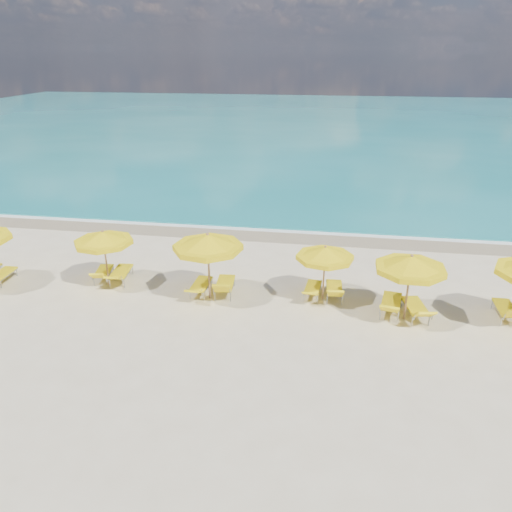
# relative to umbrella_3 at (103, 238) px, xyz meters

# --- Properties ---
(ground_plane) EXTENTS (120.00, 120.00, 0.00)m
(ground_plane) POSITION_rel_umbrella_3_xyz_m (5.80, -0.49, -1.96)
(ground_plane) COLOR beige
(ocean) EXTENTS (120.00, 80.00, 0.30)m
(ocean) POSITION_rel_umbrella_3_xyz_m (5.80, 47.51, -1.96)
(ocean) COLOR #15787B
(ocean) RESTS_ON ground
(wet_sand_band) EXTENTS (120.00, 2.60, 0.01)m
(wet_sand_band) POSITION_rel_umbrella_3_xyz_m (5.80, 6.91, -1.96)
(wet_sand_band) COLOR tan
(wet_sand_band) RESTS_ON ground
(foam_line) EXTENTS (120.00, 1.20, 0.03)m
(foam_line) POSITION_rel_umbrella_3_xyz_m (5.80, 7.71, -1.96)
(foam_line) COLOR white
(foam_line) RESTS_ON ground
(whitecap_near) EXTENTS (14.00, 0.36, 0.05)m
(whitecap_near) POSITION_rel_umbrella_3_xyz_m (-0.20, 16.51, -1.96)
(whitecap_near) COLOR white
(whitecap_near) RESTS_ON ground
(whitecap_far) EXTENTS (18.00, 0.30, 0.05)m
(whitecap_far) POSITION_rel_umbrella_3_xyz_m (13.80, 23.51, -1.96)
(whitecap_far) COLOR white
(whitecap_far) RESTS_ON ground
(umbrella_3) EXTENTS (2.71, 2.71, 2.30)m
(umbrella_3) POSITION_rel_umbrella_3_xyz_m (0.00, 0.00, 0.00)
(umbrella_3) COLOR #A27751
(umbrella_3) RESTS_ON ground
(umbrella_4) EXTENTS (3.03, 3.03, 2.62)m
(umbrella_4) POSITION_rel_umbrella_3_xyz_m (4.28, -0.49, 0.27)
(umbrella_4) COLOR #A27751
(umbrella_4) RESTS_ON ground
(umbrella_5) EXTENTS (2.42, 2.42, 2.16)m
(umbrella_5) POSITION_rel_umbrella_3_xyz_m (8.49, 0.10, -0.12)
(umbrella_5) COLOR #A27751
(umbrella_5) RESTS_ON ground
(umbrella_6) EXTENTS (3.15, 3.15, 2.44)m
(umbrella_6) POSITION_rel_umbrella_3_xyz_m (11.35, -0.95, 0.11)
(umbrella_6) COLOR #A27751
(umbrella_6) RESTS_ON ground
(lounger_2_right) EXTENTS (0.66, 1.72, 0.81)m
(lounger_2_right) POSITION_rel_umbrella_3_xyz_m (-4.30, -0.50, -1.75)
(lounger_2_right) COLOR #A5A8AD
(lounger_2_right) RESTS_ON ground
(lounger_3_left) EXTENTS (0.91, 1.81, 0.76)m
(lounger_3_left) POSITION_rel_umbrella_3_xyz_m (-0.38, 0.37, -1.75)
(lounger_3_left) COLOR #A5A8AD
(lounger_3_left) RESTS_ON ground
(lounger_3_right) EXTENTS (0.85, 2.02, 0.76)m
(lounger_3_right) POSITION_rel_umbrella_3_xyz_m (0.38, 0.36, -1.73)
(lounger_3_right) COLOR #A5A8AD
(lounger_3_right) RESTS_ON ground
(lounger_4_left) EXTENTS (0.65, 1.88, 0.68)m
(lounger_4_left) POSITION_rel_umbrella_3_xyz_m (3.85, -0.19, -1.75)
(lounger_4_left) COLOR #A5A8AD
(lounger_4_left) RESTS_ON ground
(lounger_4_right) EXTENTS (0.82, 1.96, 0.93)m
(lounger_4_right) POSITION_rel_umbrella_3_xyz_m (4.77, -0.07, -1.72)
(lounger_4_right) COLOR #A5A8AD
(lounger_4_right) RESTS_ON ground
(lounger_5_left) EXTENTS (0.70, 1.75, 0.67)m
(lounger_5_left) POSITION_rel_umbrella_3_xyz_m (8.09, 0.26, -1.76)
(lounger_5_left) COLOR #A5A8AD
(lounger_5_left) RESTS_ON ground
(lounger_5_right) EXTENTS (0.69, 1.82, 0.83)m
(lounger_5_right) POSITION_rel_umbrella_3_xyz_m (8.91, 0.27, -1.74)
(lounger_5_right) COLOR #A5A8AD
(lounger_5_right) RESTS_ON ground
(lounger_6_left) EXTENTS (0.99, 2.09, 0.89)m
(lounger_6_left) POSITION_rel_umbrella_3_xyz_m (10.91, -0.60, -1.72)
(lounger_6_left) COLOR #A5A8AD
(lounger_6_left) RESTS_ON ground
(lounger_6_right) EXTENTS (0.97, 2.01, 0.85)m
(lounger_6_right) POSITION_rel_umbrella_3_xyz_m (11.73, -0.78, -1.73)
(lounger_6_right) COLOR #A5A8AD
(lounger_6_right) RESTS_ON ground
(lounger_7_left) EXTENTS (0.63, 1.78, 0.88)m
(lounger_7_left) POSITION_rel_umbrella_3_xyz_m (14.82, -0.37, -1.74)
(lounger_7_left) COLOR #A5A8AD
(lounger_7_left) RESTS_ON ground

